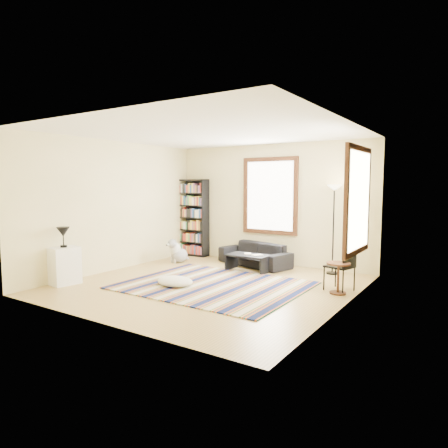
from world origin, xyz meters
The scene contains 21 objects.
floor centered at (0.00, 0.00, -0.05)m, with size 5.00×5.00×0.10m, color tan.
ceiling centered at (0.00, 0.00, 2.85)m, with size 5.00×5.00×0.10m, color white.
wall_back centered at (0.00, 2.55, 1.40)m, with size 5.00×0.10×2.80m, color beige.
wall_front centered at (0.00, -2.55, 1.40)m, with size 5.00×0.10×2.80m, color beige.
wall_left centered at (-2.55, 0.00, 1.40)m, with size 0.10×5.00×2.80m, color beige.
wall_right centered at (2.55, 0.00, 1.40)m, with size 0.10×5.00×2.80m, color beige.
window_back centered at (0.00, 2.47, 1.60)m, with size 1.20×0.06×1.60m, color white.
window_right centered at (2.47, 0.80, 1.60)m, with size 0.06×1.20×1.60m, color white.
rug centered at (0.10, -0.01, 0.01)m, with size 3.22×2.57×0.02m, color #0D1845.
sofa centered at (-0.17, 2.05, 0.26)m, with size 1.78×0.70×0.52m, color black.
bookshelf centered at (-2.19, 2.32, 1.00)m, with size 0.90×0.30×2.00m, color black.
coffee_table centered at (0.02, 1.43, 0.18)m, with size 0.90×0.50×0.36m, color black.
book_a centered at (-0.08, 1.43, 0.37)m, with size 0.19×0.14×0.02m, color beige.
book_b centered at (0.17, 1.48, 0.37)m, with size 0.16×0.22×0.02m, color beige.
floor_cushion centered at (-0.47, -0.43, 0.09)m, with size 0.71×0.53×0.18m, color beige.
floor_lamp centered at (1.63, 2.15, 0.93)m, with size 0.30×0.30×1.86m, color black, non-canonical shape.
side_table centered at (2.20, 0.70, 0.27)m, with size 0.40×0.40×0.54m, color #432610.
folding_chair centered at (2.15, 0.93, 0.43)m, with size 0.42×0.40×0.86m, color black.
white_cabinet centered at (-2.30, -1.45, 0.35)m, with size 0.38×0.50×0.70m, color white.
table_lamp centered at (-2.30, -1.45, 0.89)m, with size 0.24×0.24×0.38m, color black, non-canonical shape.
dog centered at (-1.86, 1.38, 0.28)m, with size 0.41×0.57×0.57m, color silver, non-canonical shape.
Camera 1 is at (4.23, -5.96, 1.87)m, focal length 32.00 mm.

